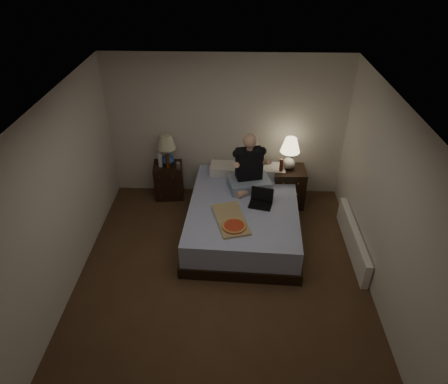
{
  "coord_description": "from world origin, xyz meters",
  "views": [
    {
      "loc": [
        0.15,
        -3.94,
        4.09
      ],
      "look_at": [
        0.0,
        0.9,
        0.85
      ],
      "focal_mm": 32.0,
      "sensor_mm": 36.0,
      "label": 1
    }
  ],
  "objects_px": {
    "nightstand_right": "(288,187)",
    "water_bottle": "(160,160)",
    "bed": "(243,217)",
    "lamp_right": "(290,154)",
    "lamp_left": "(167,150)",
    "beer_bottle_left": "(167,162)",
    "beer_bottle_right": "(281,165)",
    "pizza_box": "(234,227)",
    "radiator": "(353,239)",
    "nightstand_left": "(169,180)",
    "soda_can": "(178,165)",
    "laptop": "(261,199)",
    "person": "(250,163)"
  },
  "relations": [
    {
      "from": "lamp_right",
      "to": "water_bottle",
      "type": "relative_size",
      "value": 2.24
    },
    {
      "from": "laptop",
      "to": "lamp_right",
      "type": "bearing_deg",
      "value": 74.41
    },
    {
      "from": "bed",
      "to": "nightstand_right",
      "type": "xyz_separation_m",
      "value": [
        0.78,
        0.79,
        0.07
      ]
    },
    {
      "from": "bed",
      "to": "beer_bottle_right",
      "type": "xyz_separation_m",
      "value": [
        0.62,
        0.73,
        0.53
      ]
    },
    {
      "from": "lamp_right",
      "to": "beer_bottle_right",
      "type": "xyz_separation_m",
      "value": [
        -0.13,
        -0.1,
        -0.16
      ]
    },
    {
      "from": "pizza_box",
      "to": "beer_bottle_left",
      "type": "bearing_deg",
      "value": 111.74
    },
    {
      "from": "nightstand_right",
      "to": "water_bottle",
      "type": "relative_size",
      "value": 2.76
    },
    {
      "from": "lamp_left",
      "to": "laptop",
      "type": "bearing_deg",
      "value": -34.13
    },
    {
      "from": "water_bottle",
      "to": "pizza_box",
      "type": "bearing_deg",
      "value": -50.5
    },
    {
      "from": "nightstand_left",
      "to": "water_bottle",
      "type": "bearing_deg",
      "value": -152.32
    },
    {
      "from": "pizza_box",
      "to": "radiator",
      "type": "bearing_deg",
      "value": -7.87
    },
    {
      "from": "nightstand_left",
      "to": "beer_bottle_right",
      "type": "relative_size",
      "value": 2.76
    },
    {
      "from": "bed",
      "to": "person",
      "type": "relative_size",
      "value": 2.36
    },
    {
      "from": "lamp_left",
      "to": "water_bottle",
      "type": "relative_size",
      "value": 2.24
    },
    {
      "from": "bed",
      "to": "pizza_box",
      "type": "xyz_separation_m",
      "value": [
        -0.14,
        -0.63,
        0.31
      ]
    },
    {
      "from": "nightstand_left",
      "to": "lamp_right",
      "type": "xyz_separation_m",
      "value": [
        2.07,
        -0.16,
        0.65
      ]
    },
    {
      "from": "lamp_left",
      "to": "beer_bottle_right",
      "type": "height_order",
      "value": "lamp_left"
    },
    {
      "from": "nightstand_left",
      "to": "lamp_right",
      "type": "distance_m",
      "value": 2.17
    },
    {
      "from": "beer_bottle_right",
      "to": "laptop",
      "type": "relative_size",
      "value": 0.68
    },
    {
      "from": "nightstand_left",
      "to": "laptop",
      "type": "distance_m",
      "value": 1.92
    },
    {
      "from": "lamp_right",
      "to": "soda_can",
      "type": "relative_size",
      "value": 5.6
    },
    {
      "from": "nightstand_right",
      "to": "radiator",
      "type": "xyz_separation_m",
      "value": [
        0.85,
        -1.19,
        -0.14
      ]
    },
    {
      "from": "nightstand_left",
      "to": "water_bottle",
      "type": "height_order",
      "value": "water_bottle"
    },
    {
      "from": "beer_bottle_left",
      "to": "radiator",
      "type": "relative_size",
      "value": 0.14
    },
    {
      "from": "nightstand_left",
      "to": "lamp_left",
      "type": "relative_size",
      "value": 1.13
    },
    {
      "from": "lamp_left",
      "to": "laptop",
      "type": "height_order",
      "value": "lamp_left"
    },
    {
      "from": "beer_bottle_left",
      "to": "pizza_box",
      "type": "distance_m",
      "value": 1.9
    },
    {
      "from": "radiator",
      "to": "pizza_box",
      "type": "bearing_deg",
      "value": -172.32
    },
    {
      "from": "beer_bottle_left",
      "to": "beer_bottle_right",
      "type": "height_order",
      "value": "beer_bottle_right"
    },
    {
      "from": "lamp_right",
      "to": "laptop",
      "type": "xyz_separation_m",
      "value": [
        -0.5,
        -0.89,
        -0.3
      ]
    },
    {
      "from": "lamp_right",
      "to": "radiator",
      "type": "xyz_separation_m",
      "value": [
        0.88,
        -1.22,
        -0.77
      ]
    },
    {
      "from": "beer_bottle_right",
      "to": "person",
      "type": "bearing_deg",
      "value": -150.23
    },
    {
      "from": "beer_bottle_left",
      "to": "pizza_box",
      "type": "relative_size",
      "value": 0.3
    },
    {
      "from": "lamp_left",
      "to": "lamp_right",
      "type": "distance_m",
      "value": 2.06
    },
    {
      "from": "water_bottle",
      "to": "pizza_box",
      "type": "relative_size",
      "value": 0.33
    },
    {
      "from": "bed",
      "to": "radiator",
      "type": "distance_m",
      "value": 1.68
    },
    {
      "from": "beer_bottle_left",
      "to": "radiator",
      "type": "distance_m",
      "value": 3.23
    },
    {
      "from": "bed",
      "to": "water_bottle",
      "type": "bearing_deg",
      "value": 149.99
    },
    {
      "from": "lamp_left",
      "to": "bed",
      "type": "bearing_deg",
      "value": -37.27
    },
    {
      "from": "lamp_right",
      "to": "pizza_box",
      "type": "distance_m",
      "value": 1.76
    },
    {
      "from": "person",
      "to": "beer_bottle_right",
      "type": "bearing_deg",
      "value": 16.09
    },
    {
      "from": "beer_bottle_right",
      "to": "water_bottle",
      "type": "bearing_deg",
      "value": 174.67
    },
    {
      "from": "nightstand_right",
      "to": "beer_bottle_left",
      "type": "bearing_deg",
      "value": 176.53
    },
    {
      "from": "bed",
      "to": "lamp_right",
      "type": "distance_m",
      "value": 1.32
    },
    {
      "from": "bed",
      "to": "lamp_right",
      "type": "relative_size",
      "value": 3.92
    },
    {
      "from": "soda_can",
      "to": "beer_bottle_left",
      "type": "height_order",
      "value": "beer_bottle_left"
    },
    {
      "from": "nightstand_right",
      "to": "soda_can",
      "type": "relative_size",
      "value": 6.9
    },
    {
      "from": "nightstand_right",
      "to": "water_bottle",
      "type": "xyz_separation_m",
      "value": [
        -2.2,
        0.13,
        0.42
      ]
    },
    {
      "from": "nightstand_left",
      "to": "soda_can",
      "type": "xyz_separation_m",
      "value": [
        0.2,
        -0.11,
        0.37
      ]
    },
    {
      "from": "laptop",
      "to": "beer_bottle_left",
      "type": "bearing_deg",
      "value": 162.36
    }
  ]
}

